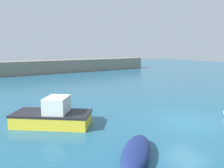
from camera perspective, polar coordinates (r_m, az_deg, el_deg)
ground_plane at (r=14.81m, az=19.09°, el=-9.74°), size 120.00×120.00×0.20m
harbor_breakwater at (r=41.95m, az=-17.98°, el=4.21°), size 44.98×3.34×2.38m
open_tender_yellow at (r=9.68m, az=6.30°, el=-17.25°), size 3.36×3.21×0.57m
cabin_cruiser_white at (r=13.70m, az=-15.09°, el=-8.00°), size 4.81×4.43×1.76m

